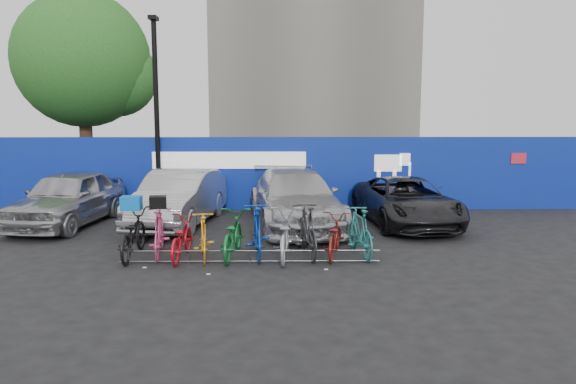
{
  "coord_description": "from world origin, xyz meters",
  "views": [
    {
      "loc": [
        0.63,
        -12.35,
        3.29
      ],
      "look_at": [
        0.86,
        2.0,
        1.17
      ],
      "focal_mm": 35.0,
      "sensor_mm": 36.0,
      "label": 1
    }
  ],
  "objects_px": {
    "bike_5": "(257,231)",
    "bike_8": "(334,236)",
    "tree": "(89,63)",
    "bike_7": "(307,230)",
    "car_0": "(68,198)",
    "bike_9": "(360,232)",
    "bike_0": "(133,234)",
    "bike_6": "(284,235)",
    "car_3": "(406,201)",
    "bike_2": "(181,238)",
    "car_1": "(179,198)",
    "bike_3": "(204,237)",
    "bike_1": "(159,232)",
    "bike_4": "(232,235)",
    "lamppost": "(157,110)",
    "bike_rack": "(250,256)",
    "car_2": "(295,198)"
  },
  "relations": [
    {
      "from": "car_1",
      "to": "bike_3",
      "type": "bearing_deg",
      "value": -63.68
    },
    {
      "from": "car_2",
      "to": "bike_5",
      "type": "xyz_separation_m",
      "value": [
        -0.94,
        -3.43,
        -0.2
      ]
    },
    {
      "from": "bike_7",
      "to": "bike_5",
      "type": "bearing_deg",
      "value": -5.47
    },
    {
      "from": "lamppost",
      "to": "car_1",
      "type": "height_order",
      "value": "lamppost"
    },
    {
      "from": "car_0",
      "to": "bike_1",
      "type": "height_order",
      "value": "car_0"
    },
    {
      "from": "tree",
      "to": "car_3",
      "type": "distance_m",
      "value": 13.58
    },
    {
      "from": "car_1",
      "to": "bike_4",
      "type": "bearing_deg",
      "value": -54.65
    },
    {
      "from": "car_3",
      "to": "car_0",
      "type": "bearing_deg",
      "value": 173.87
    },
    {
      "from": "car_1",
      "to": "bike_8",
      "type": "distance_m",
      "value": 5.45
    },
    {
      "from": "car_1",
      "to": "bike_3",
      "type": "height_order",
      "value": "car_1"
    },
    {
      "from": "car_3",
      "to": "bike_1",
      "type": "height_order",
      "value": "car_3"
    },
    {
      "from": "bike_5",
      "to": "bike_9",
      "type": "relative_size",
      "value": 1.06
    },
    {
      "from": "bike_rack",
      "to": "bike_8",
      "type": "height_order",
      "value": "bike_8"
    },
    {
      "from": "tree",
      "to": "bike_6",
      "type": "bearing_deg",
      "value": -53.72
    },
    {
      "from": "bike_5",
      "to": "bike_8",
      "type": "distance_m",
      "value": 1.73
    },
    {
      "from": "bike_1",
      "to": "bike_3",
      "type": "bearing_deg",
      "value": 161.77
    },
    {
      "from": "car_0",
      "to": "car_3",
      "type": "height_order",
      "value": "car_0"
    },
    {
      "from": "car_3",
      "to": "bike_9",
      "type": "relative_size",
      "value": 2.6
    },
    {
      "from": "car_1",
      "to": "bike_0",
      "type": "height_order",
      "value": "car_1"
    },
    {
      "from": "bike_rack",
      "to": "bike_9",
      "type": "bearing_deg",
      "value": 13.56
    },
    {
      "from": "bike_9",
      "to": "tree",
      "type": "bearing_deg",
      "value": -55.8
    },
    {
      "from": "car_0",
      "to": "bike_6",
      "type": "height_order",
      "value": "car_0"
    },
    {
      "from": "lamppost",
      "to": "bike_4",
      "type": "distance_m",
      "value": 6.74
    },
    {
      "from": "bike_2",
      "to": "bike_4",
      "type": "distance_m",
      "value": 1.13
    },
    {
      "from": "bike_2",
      "to": "bike_7",
      "type": "bearing_deg",
      "value": -172.48
    },
    {
      "from": "bike_rack",
      "to": "bike_6",
      "type": "distance_m",
      "value": 0.93
    },
    {
      "from": "bike_0",
      "to": "bike_6",
      "type": "relative_size",
      "value": 1.01
    },
    {
      "from": "bike_2",
      "to": "bike_8",
      "type": "bearing_deg",
      "value": -174.11
    },
    {
      "from": "bike_5",
      "to": "bike_6",
      "type": "relative_size",
      "value": 0.97
    },
    {
      "from": "bike_1",
      "to": "bike_4",
      "type": "height_order",
      "value": "bike_1"
    },
    {
      "from": "lamppost",
      "to": "bike_5",
      "type": "height_order",
      "value": "lamppost"
    },
    {
      "from": "bike_6",
      "to": "bike_7",
      "type": "height_order",
      "value": "bike_7"
    },
    {
      "from": "tree",
      "to": "car_0",
      "type": "xyz_separation_m",
      "value": [
        1.37,
        -6.52,
        -4.28
      ]
    },
    {
      "from": "car_0",
      "to": "car_3",
      "type": "xyz_separation_m",
      "value": [
        9.69,
        -0.03,
        -0.12
      ]
    },
    {
      "from": "bike_9",
      "to": "car_3",
      "type": "bearing_deg",
      "value": -125.87
    },
    {
      "from": "bike_8",
      "to": "lamppost",
      "type": "bearing_deg",
      "value": -35.42
    },
    {
      "from": "bike_3",
      "to": "bike_4",
      "type": "bearing_deg",
      "value": -177.5
    },
    {
      "from": "bike_2",
      "to": "bike_8",
      "type": "xyz_separation_m",
      "value": [
        3.4,
        0.16,
        -0.0
      ]
    },
    {
      "from": "car_0",
      "to": "car_3",
      "type": "distance_m",
      "value": 9.69
    },
    {
      "from": "car_0",
      "to": "bike_9",
      "type": "relative_size",
      "value": 2.5
    },
    {
      "from": "car_3",
      "to": "bike_3",
      "type": "xyz_separation_m",
      "value": [
        -5.33,
        -3.71,
        -0.16
      ]
    },
    {
      "from": "car_1",
      "to": "bike_2",
      "type": "relative_size",
      "value": 2.65
    },
    {
      "from": "bike_6",
      "to": "bike_3",
      "type": "bearing_deg",
      "value": 4.5
    },
    {
      "from": "bike_4",
      "to": "bike_9",
      "type": "xyz_separation_m",
      "value": [
        2.87,
        0.07,
        0.04
      ]
    },
    {
      "from": "lamppost",
      "to": "bike_3",
      "type": "height_order",
      "value": "lamppost"
    },
    {
      "from": "bike_9",
      "to": "bike_7",
      "type": "bearing_deg",
      "value": -8.24
    },
    {
      "from": "car_1",
      "to": "bike_4",
      "type": "height_order",
      "value": "car_1"
    },
    {
      "from": "tree",
      "to": "bike_1",
      "type": "height_order",
      "value": "tree"
    },
    {
      "from": "tree",
      "to": "bike_7",
      "type": "xyz_separation_m",
      "value": [
        8.04,
        -10.07,
        -4.47
      ]
    },
    {
      "from": "bike_1",
      "to": "bike_8",
      "type": "distance_m",
      "value": 3.93
    }
  ]
}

